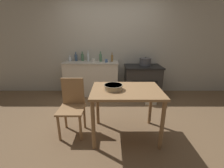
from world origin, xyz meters
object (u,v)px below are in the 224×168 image
Objects in this scene: flour_sack at (151,96)px; bottle_mid_left at (112,58)px; stove at (142,81)px; bottle_center_right at (83,57)px; stock_pot at (145,62)px; cup_mid_right at (106,61)px; chair at (72,105)px; bottle_far_left at (76,57)px; mixing_bowl_large at (113,87)px; cup_right at (94,60)px; work_table at (126,97)px; bottle_center_left at (70,59)px; bottle_left at (88,57)px; bottle_center at (101,58)px.

bottle_mid_left is at bearing 142.89° from flour_sack.
bottle_center_right is (-1.60, 0.26, 0.58)m from stove.
cup_mid_right is at bearing -176.60° from stock_pot.
bottle_mid_left is at bearing 70.11° from chair.
bottle_mid_left reaches higher than stock_pot.
cup_mid_right is (0.82, -0.23, -0.05)m from bottle_far_left.
stock_pot is (0.06, 0.06, 0.50)m from stove.
mixing_bowl_large is 1.19× the size of bottle_far_left.
cup_right is at bearing 174.70° from cup_mid_right.
work_table is 3.45× the size of stock_pot.
cup_mid_right is (0.97, -0.17, -0.02)m from bottle_center_left.
bottle_mid_left is (-0.21, 1.84, 0.31)m from work_table.
bottle_center_right is at bearing 15.18° from bottle_center_left.
stove is 3.97× the size of bottle_far_left.
bottle_mid_left is 1.43× the size of bottle_center_left.
cup_mid_right is 0.94× the size of cup_right.
chair reaches higher than work_table.
flour_sack is 1.31× the size of bottle_left.
bottle_left is 1.16× the size of bottle_center_right.
chair is at bearing -110.27° from bottle_mid_left.
cup_mid_right reaches higher than stove.
bottle_center_left is 1.84× the size of cup_right.
mixing_bowl_large is at bearing -63.16° from bottle_far_left.
bottle_center reaches higher than chair.
bottle_center_left reaches higher than cup_mid_right.
chair is 1.93m from bottle_far_left.
chair is 1.87m from bottle_left.
bottle_far_left is (-1.76, 0.23, 0.58)m from stove.
bottle_center_right reaches higher than bottle_mid_left.
bottle_left is at bearing 108.84° from mixing_bowl_large.
stock_pot is 1.01m from cup_mid_right.
bottle_center_left reaches higher than work_table.
flour_sack is at bearing -85.27° from stock_pot.
bottle_far_left is 0.53m from cup_right.
bottle_center is at bearing -3.05° from bottle_center_left.
bottle_far_left is at bearing -171.56° from bottle_center_right.
stove is at bearing 71.01° from work_table.
bottle_far_left reaches higher than mixing_bowl_large.
flour_sack is 1.39m from bottle_mid_left.
bottle_center_right is 2.92× the size of cup_mid_right.
stove is 2.16m from chair.
bottle_center is at bearing -177.59° from bottle_mid_left.
stock_pot is 1.83m from bottle_far_left.
bottle_mid_left is at bearing -8.29° from bottle_center_right.
bottle_far_left is 0.67m from bottle_center.
mixing_bowl_large is 1.71× the size of bottle_center_left.
bottle_far_left is at bearing 22.38° from bottle_center_left.
flour_sack is at bearing -29.11° from bottle_center.
cup_right is at bearing -22.30° from bottle_far_left.
cup_mid_right is at bearing -21.52° from bottle_center_right.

